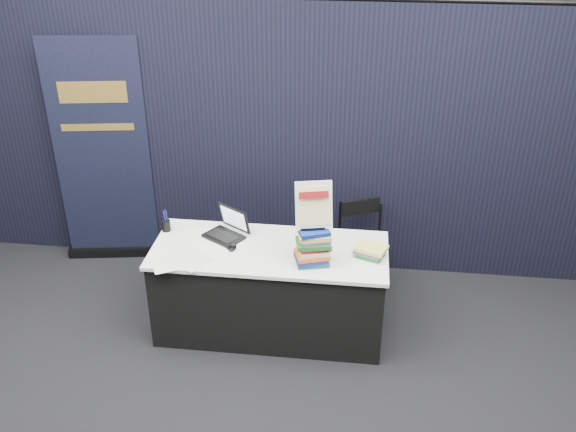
# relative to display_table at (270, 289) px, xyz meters

# --- Properties ---
(floor) EXTENTS (8.00, 8.00, 0.00)m
(floor) POSITION_rel_display_table_xyz_m (0.00, -0.55, -0.38)
(floor) COLOR black
(floor) RESTS_ON ground
(wall_back) EXTENTS (8.00, 0.02, 3.50)m
(wall_back) POSITION_rel_display_table_xyz_m (0.00, 3.45, 1.37)
(wall_back) COLOR #A1A098
(wall_back) RESTS_ON floor
(drape_partition) EXTENTS (6.00, 0.08, 2.40)m
(drape_partition) POSITION_rel_display_table_xyz_m (0.00, 1.05, 0.82)
(drape_partition) COLOR black
(drape_partition) RESTS_ON floor
(display_table) EXTENTS (1.80, 0.75, 0.75)m
(display_table) POSITION_rel_display_table_xyz_m (0.00, 0.00, 0.00)
(display_table) COLOR black
(display_table) RESTS_ON floor
(laptop) EXTENTS (0.36, 0.37, 0.23)m
(laptop) POSITION_rel_display_table_xyz_m (-0.38, 0.16, 0.43)
(laptop) COLOR black
(laptop) RESTS_ON display_table
(mouse) EXTENTS (0.07, 0.11, 0.03)m
(mouse) POSITION_rel_display_table_xyz_m (-0.28, -0.04, 0.39)
(mouse) COLOR black
(mouse) RESTS_ON display_table
(brochure_left) EXTENTS (0.36, 0.32, 0.00)m
(brochure_left) POSITION_rel_display_table_xyz_m (-0.68, -0.29, 0.38)
(brochure_left) COLOR silver
(brochure_left) RESTS_ON display_table
(brochure_mid) EXTENTS (0.41, 0.39, 0.00)m
(brochure_mid) POSITION_rel_display_table_xyz_m (-0.58, -0.21, 0.38)
(brochure_mid) COLOR silver
(brochure_mid) RESTS_ON display_table
(brochure_right) EXTENTS (0.31, 0.27, 0.00)m
(brochure_right) POSITION_rel_display_table_xyz_m (-0.46, -0.06, 0.38)
(brochure_right) COLOR white
(brochure_right) RESTS_ON display_table
(pen_cup) EXTENTS (0.09, 0.09, 0.09)m
(pen_cup) POSITION_rel_display_table_xyz_m (-0.86, 0.18, 0.42)
(pen_cup) COLOR black
(pen_cup) RESTS_ON display_table
(book_stack_tall) EXTENTS (0.27, 0.24, 0.28)m
(book_stack_tall) POSITION_rel_display_table_xyz_m (0.34, -0.15, 0.51)
(book_stack_tall) COLOR #164653
(book_stack_tall) RESTS_ON display_table
(book_stack_short) EXTENTS (0.25, 0.22, 0.09)m
(book_stack_short) POSITION_rel_display_table_xyz_m (0.76, -0.01, 0.42)
(book_stack_short) COLOR #1B6623
(book_stack_short) RESTS_ON display_table
(info_sign) EXTENTS (0.28, 0.16, 0.36)m
(info_sign) POSITION_rel_display_table_xyz_m (0.34, -0.12, 0.83)
(info_sign) COLOR black
(info_sign) RESTS_ON book_stack_tall
(pullup_banner) EXTENTS (0.90, 0.25, 2.10)m
(pullup_banner) POSITION_rel_display_table_xyz_m (-1.65, 0.94, 0.56)
(pullup_banner) COLOR black
(pullup_banner) RESTS_ON floor
(stacking_chair) EXTENTS (0.48, 0.50, 0.81)m
(stacking_chair) POSITION_rel_display_table_xyz_m (0.68, 0.67, 0.07)
(stacking_chair) COLOR black
(stacking_chair) RESTS_ON floor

